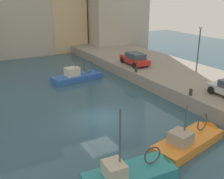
# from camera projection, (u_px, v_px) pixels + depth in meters

# --- Properties ---
(water_surface) EXTENTS (80.00, 80.00, 0.00)m
(water_surface) POSITION_uv_depth(u_px,v_px,m) (100.00, 118.00, 21.07)
(water_surface) COLOR #2D5166
(water_surface) RESTS_ON ground
(quay_wall) EXTENTS (9.00, 56.00, 1.20)m
(quay_wall) POSITION_uv_depth(u_px,v_px,m) (207.00, 87.00, 26.17)
(quay_wall) COLOR gray
(quay_wall) RESTS_ON ground
(fishing_boat_blue) EXTENTS (6.45, 2.49, 4.48)m
(fishing_boat_blue) POSITION_uv_depth(u_px,v_px,m) (80.00, 79.00, 30.44)
(fishing_boat_blue) COLOR #2D60B7
(fishing_boat_blue) RESTS_ON ground
(fishing_boat_teal) EXTENTS (5.57, 2.31, 5.08)m
(fishing_boat_teal) POSITION_uv_depth(u_px,v_px,m) (136.00, 179.00, 13.98)
(fishing_boat_teal) COLOR teal
(fishing_boat_teal) RESTS_ON ground
(fishing_boat_orange) EXTENTS (6.29, 3.04, 3.82)m
(fishing_boat_orange) POSITION_uv_depth(u_px,v_px,m) (192.00, 142.00, 17.44)
(fishing_boat_orange) COLOR orange
(fishing_boat_orange) RESTS_ON ground
(parked_car_red) EXTENTS (2.13, 4.37, 1.42)m
(parked_car_red) POSITION_uv_depth(u_px,v_px,m) (135.00, 59.00, 31.77)
(parked_car_red) COLOR red
(parked_car_red) RESTS_ON quay_wall
(mooring_bollard_mid) EXTENTS (0.28, 0.28, 0.55)m
(mooring_bollard_mid) POSITION_uv_depth(u_px,v_px,m) (191.00, 92.00, 22.32)
(mooring_bollard_mid) COLOR #2D2D33
(mooring_bollard_mid) RESTS_ON quay_wall
(mooring_bollard_north) EXTENTS (0.28, 0.28, 0.55)m
(mooring_bollard_north) POSITION_uv_depth(u_px,v_px,m) (136.00, 70.00, 28.90)
(mooring_bollard_north) COLOR #2D2D33
(mooring_bollard_north) RESTS_ON quay_wall
(quay_streetlamp) EXTENTS (0.36, 0.36, 4.83)m
(quay_streetlamp) POSITION_uv_depth(u_px,v_px,m) (199.00, 41.00, 27.99)
(quay_streetlamp) COLOR #38383D
(quay_streetlamp) RESTS_ON quay_wall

